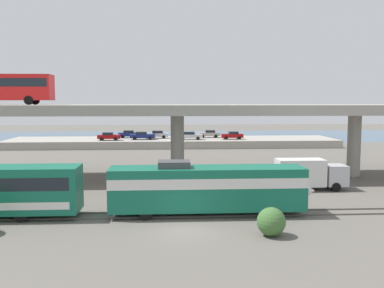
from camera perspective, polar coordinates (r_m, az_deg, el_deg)
The scene contains 16 objects.
ground_plane at distance 29.67m, azimuth -0.90°, elevation -11.35°, with size 260.00×260.00×0.00m, color #605B54.
rail_strip_near at distance 32.75m, azimuth -1.15°, elevation -9.59°, with size 110.00×0.12×0.12m, color #59544C.
rail_strip_far at distance 34.24m, azimuth -1.26°, elevation -8.91°, with size 110.00×0.12×0.12m, color #59544C.
train_locomotive at distance 33.20m, azimuth 3.27°, elevation -5.60°, with size 15.79×3.04×4.18m.
highway_overpass at distance 48.36m, azimuth -1.96°, elevation 4.21°, with size 96.00×10.33×8.26m.
service_truck_west at distance 43.89m, azimuth 15.17°, elevation -3.75°, with size 6.80×2.46×3.04m.
pier_parking_lot at distance 83.72m, azimuth -2.56°, elevation 0.24°, with size 62.44×12.41×1.42m, color #9E998E.
parked_car_0 at distance 81.88m, azimuth -6.56°, elevation 1.12°, with size 4.62×1.92×1.50m.
parked_car_1 at distance 82.45m, azimuth 5.35°, elevation 1.17°, with size 4.04×1.90×1.50m.
parked_car_2 at distance 86.08m, azimuth -8.23°, elevation 1.33°, with size 4.43×1.93×1.50m.
parked_car_3 at distance 85.80m, azimuth 2.28°, elevation 1.37°, with size 4.17×1.87×1.50m.
parked_car_4 at distance 81.23m, azimuth -10.92°, elevation 1.02°, with size 4.09×1.90×1.50m.
parked_car_5 at distance 81.19m, azimuth -0.29°, elevation 1.12°, with size 4.64×1.90×1.50m.
parked_car_6 at distance 84.47m, azimuth -4.69°, elevation 1.28°, with size 4.59×1.91×1.50m.
harbor_water at distance 106.69m, azimuth -2.75°, elevation 1.04°, with size 140.00×36.00×0.01m, color #385B7A.
shrub_right at distance 28.75m, azimuth 10.42°, elevation -10.06°, with size 1.87×1.87×1.87m, color #3E6832.
Camera 1 is at (-1.24, -28.33, 8.71)m, focal length 40.41 mm.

